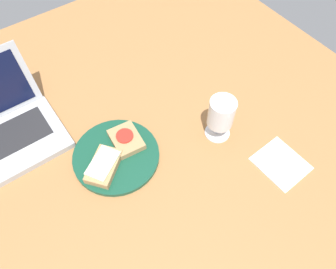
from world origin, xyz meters
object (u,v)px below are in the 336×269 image
wine_glass (221,114)px  napkin (281,164)px  sandwich_with_cheese (104,166)px  plate (116,156)px  sandwich_with_tomato (126,139)px

wine_glass → napkin: 20.68cm
sandwich_with_cheese → wine_glass: wine_glass is taller
plate → sandwich_with_cheese: (-4.49, -1.87, 2.07)cm
sandwich_with_cheese → napkin: bearing=-33.1°
wine_glass → napkin: size_ratio=1.05×
sandwich_with_tomato → wine_glass: size_ratio=0.77×
sandwich_with_tomato → napkin: sandwich_with_tomato is taller
plate → sandwich_with_cheese: 5.29cm
wine_glass → sandwich_with_cheese: bearing=165.9°
sandwich_with_tomato → plate: bearing=-157.0°
plate → sandwich_with_tomato: bearing=23.0°
plate → sandwich_with_cheese: bearing=-157.4°
plate → sandwich_with_cheese: size_ratio=1.85×
sandwich_with_cheese → wine_glass: 33.15cm
sandwich_with_cheese → wine_glass: bearing=-14.1°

